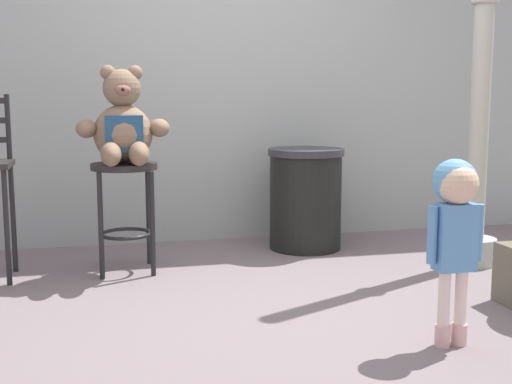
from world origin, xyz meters
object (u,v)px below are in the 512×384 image
at_px(bar_stool_with_teddy, 125,193).
at_px(teddy_bear, 123,128).
at_px(lamppost, 481,85).
at_px(child_walking, 455,211).
at_px(trash_bin, 305,198).

xyz_separation_m(bar_stool_with_teddy, teddy_bear, (0.00, -0.03, 0.42)).
distance_m(bar_stool_with_teddy, lamppost, 2.41).
bearing_deg(lamppost, child_walking, -125.31).
height_order(child_walking, lamppost, lamppost).
relative_size(bar_stool_with_teddy, child_walking, 0.83).
height_order(bar_stool_with_teddy, trash_bin, trash_bin).
distance_m(bar_stool_with_teddy, child_walking, 2.16).
height_order(teddy_bear, lamppost, lamppost).
xyz_separation_m(bar_stool_with_teddy, child_walking, (1.37, -1.66, 0.11)).
bearing_deg(bar_stool_with_teddy, teddy_bear, -90.00).
distance_m(teddy_bear, trash_bin, 1.49).
distance_m(trash_bin, lamppost, 1.45).
relative_size(child_walking, lamppost, 0.28).
bearing_deg(lamppost, teddy_bear, 171.52).
bearing_deg(trash_bin, lamppost, -36.86).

